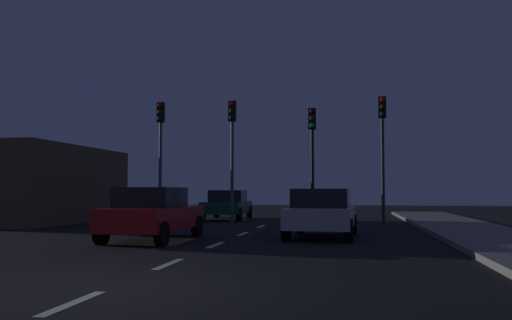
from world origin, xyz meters
name	(u,v)px	position (x,y,z in m)	size (l,w,h in m)	color
ground_plane	(221,243)	(0.00, 7.00, 0.00)	(80.00, 80.00, 0.00)	black
lane_stripe_nearest	(73,303)	(0.00, -1.20, 0.00)	(0.16, 1.60, 0.01)	silver
lane_stripe_second	(169,264)	(0.00, 2.60, 0.00)	(0.16, 1.60, 0.01)	silver
lane_stripe_third	(216,245)	(0.00, 6.40, 0.00)	(0.16, 1.60, 0.01)	silver
lane_stripe_fourth	(243,234)	(0.00, 10.20, 0.00)	(0.16, 1.60, 0.01)	silver
lane_stripe_fifth	(261,226)	(0.00, 14.00, 0.00)	(0.16, 1.60, 0.01)	silver
traffic_signal_far_left	(160,139)	(-4.83, 15.81, 3.73)	(0.32, 0.38, 5.37)	#4C4C51
traffic_signal_center_left	(232,138)	(-1.56, 15.81, 3.72)	(0.32, 0.38, 5.34)	#4C4C51
traffic_signal_center_right	(312,143)	(1.93, 15.81, 3.46)	(0.32, 0.38, 4.94)	black
traffic_signal_far_right	(383,135)	(4.85, 15.81, 3.72)	(0.32, 0.38, 5.35)	#2D2D30
car_stopped_ahead	(322,213)	(2.63, 9.24, 0.75)	(2.14, 4.08, 1.48)	silver
car_adjacent_lane	(153,214)	(-2.08, 7.40, 0.77)	(1.97, 4.24, 1.51)	#B21919
car_oncoming_far	(227,204)	(-2.51, 19.17, 0.74)	(2.08, 4.45, 1.44)	#0F4C2D
storefront_left	(46,185)	(-10.01, 15.31, 1.69)	(4.01, 8.98, 3.38)	brown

